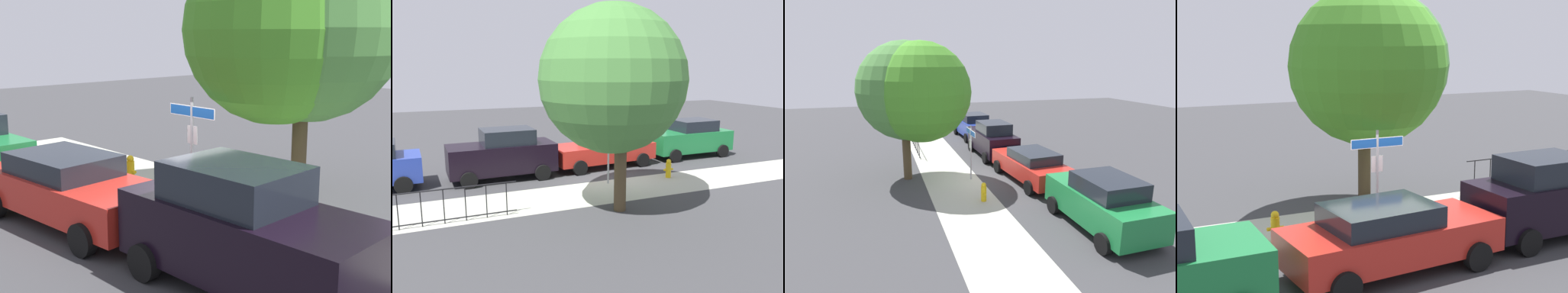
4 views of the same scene
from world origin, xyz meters
The scene contains 8 objects.
ground_plane centered at (0.00, 0.00, 0.00)m, with size 60.00×60.00×0.00m, color #38383A.
sidewalk_strip centered at (2.00, 1.30, 0.00)m, with size 24.00×2.60×0.00m, color #ADAE9D.
street_sign centered at (-0.13, 0.40, 1.82)m, with size 1.47×0.07×2.61m.
shade_tree centered at (0.87, 2.78, 4.19)m, with size 4.99×5.14×6.41m.
car_red centered at (-1.13, -2.23, 0.79)m, with size 4.82×2.38×1.51m.
car_black centered at (3.53, -1.91, 1.02)m, with size 4.28×2.05×2.05m.
iron_fence centered at (6.40, 2.30, 0.56)m, with size 4.89×0.04×1.07m.
fire_hydrant centered at (-2.79, 0.60, 0.38)m, with size 0.42×0.22×0.78m.
Camera 4 is at (-6.67, -12.91, 4.97)m, focal length 54.74 mm.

